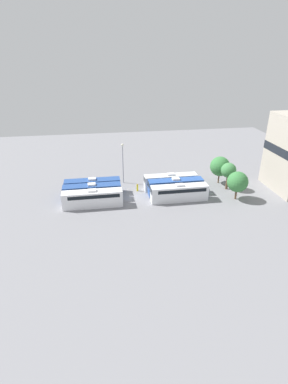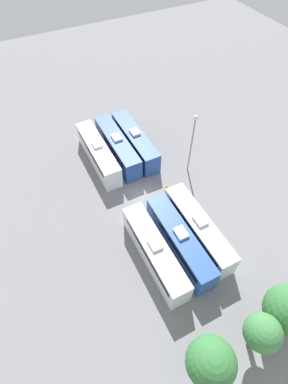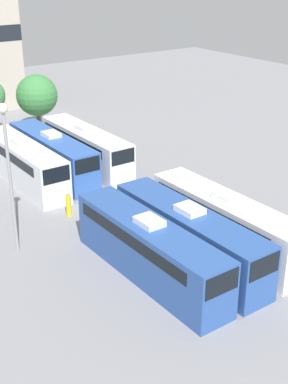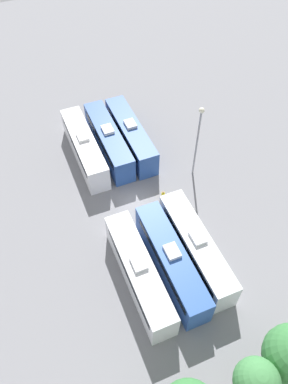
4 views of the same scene
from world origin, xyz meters
name	(u,v)px [view 2 (image 2 of 4)]	position (x,y,z in m)	size (l,w,h in m)	color
ground_plane	(143,196)	(0.00, 0.00, 0.00)	(111.92, 111.92, 0.00)	gray
bus_0	(135,141)	(-2.94, -8.66, 1.84)	(2.46, 11.81, 3.69)	#284C93
bus_1	(118,146)	(-0.12, -8.76, 1.84)	(2.46, 11.81, 3.69)	#284C93
bus_2	(98,153)	(2.93, -8.68, 1.84)	(2.46, 11.81, 3.69)	white
bus_3	(198,229)	(-2.95, 8.52, 1.84)	(2.46, 11.81, 3.69)	silver
bus_4	(180,241)	(-0.14, 8.95, 1.84)	(2.46, 11.81, 3.69)	#2D56A8
bus_5	(155,252)	(3.06, 8.92, 1.84)	(2.46, 11.81, 3.69)	silver
worker_person	(166,190)	(-2.93, 1.00, 0.84)	(0.36, 0.36, 1.80)	gold
light_pole	(193,136)	(-7.96, -1.60, 6.25)	(0.60, 0.60, 9.47)	gray
tree_1	(262,333)	(-0.85, 20.93, 4.43)	(3.31, 3.31, 6.15)	brown
tree_2	(211,362)	(4.20, 20.77, 3.87)	(4.27, 4.27, 6.01)	brown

